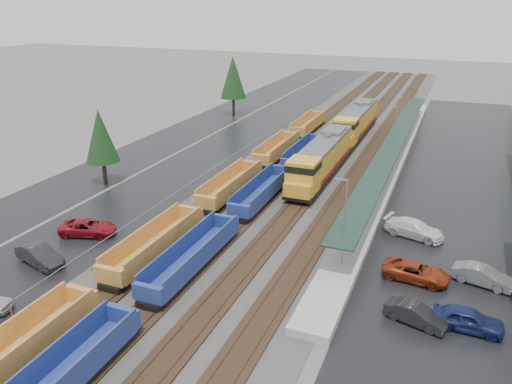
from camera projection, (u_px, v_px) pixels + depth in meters
ballast_strip at (339, 139)px, 79.13m from camera, size 20.00×160.00×0.08m
trackbed at (340, 139)px, 79.09m from camera, size 14.60×160.00×0.22m
west_parking_lot at (252, 131)px, 84.39m from camera, size 10.00×160.00×0.02m
west_road at (200, 125)px, 87.88m from camera, size 9.00×160.00×0.02m
east_commuter_lot at (467, 173)px, 63.87m from camera, size 16.00×100.00×0.02m
station_platform at (392, 160)px, 66.94m from camera, size 3.00×80.00×8.00m
chainlink_fence at (280, 126)px, 80.53m from camera, size 0.08×160.04×2.02m
tree_west_near at (100, 136)px, 58.82m from camera, size 3.96×3.96×9.00m
tree_west_far at (233, 77)px, 93.22m from camera, size 4.84×4.84×11.00m
locomotive_lead at (321, 159)px, 61.10m from camera, size 3.24×21.33×4.83m
locomotive_trail at (356, 122)px, 79.23m from camera, size 3.24×21.33×4.83m
well_string_yellow at (198, 211)px, 49.78m from camera, size 2.59×91.06×2.30m
well_string_blue at (193, 257)px, 41.11m from camera, size 2.47×77.24×2.19m
parked_car_west_b at (39, 255)px, 41.96m from camera, size 2.96×5.27×1.64m
parked_car_west_c at (88, 228)px, 47.14m from camera, size 3.95×5.79×1.47m
parked_car_east_a at (416, 314)px, 34.31m from camera, size 2.63×4.53×1.41m
parked_car_east_b at (416, 272)px, 39.59m from camera, size 2.89×5.40×1.44m
parked_car_east_c at (414, 229)px, 46.80m from camera, size 3.57×5.91×1.60m
parked_car_east_d at (468, 319)px, 33.64m from camera, size 1.98×4.69×1.58m
parked_car_east_e at (482, 276)px, 38.96m from camera, size 2.57×4.78×1.49m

